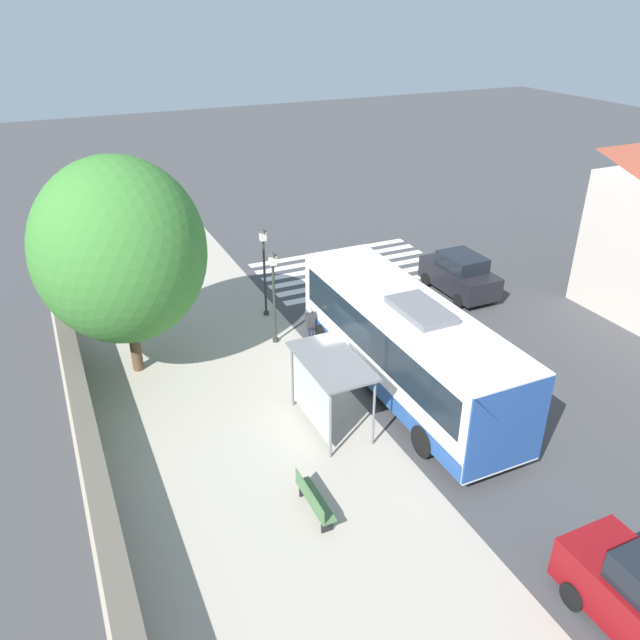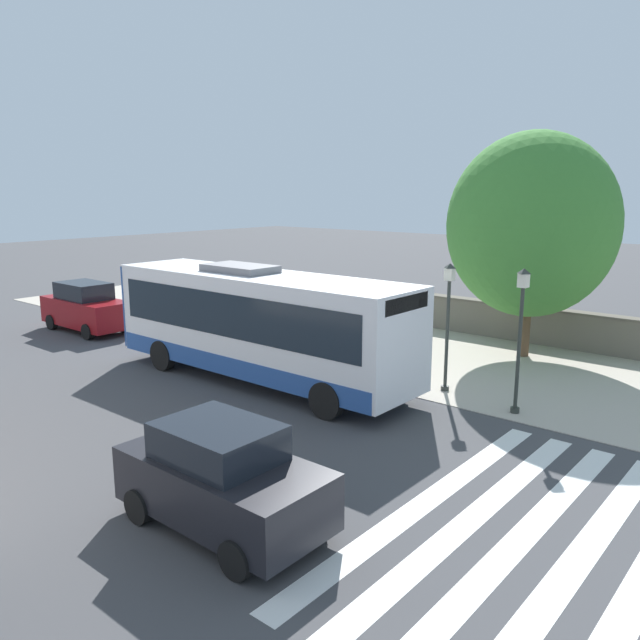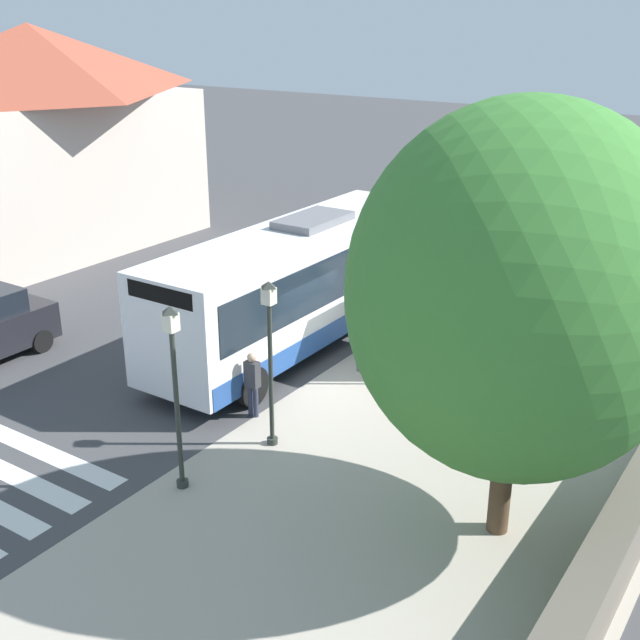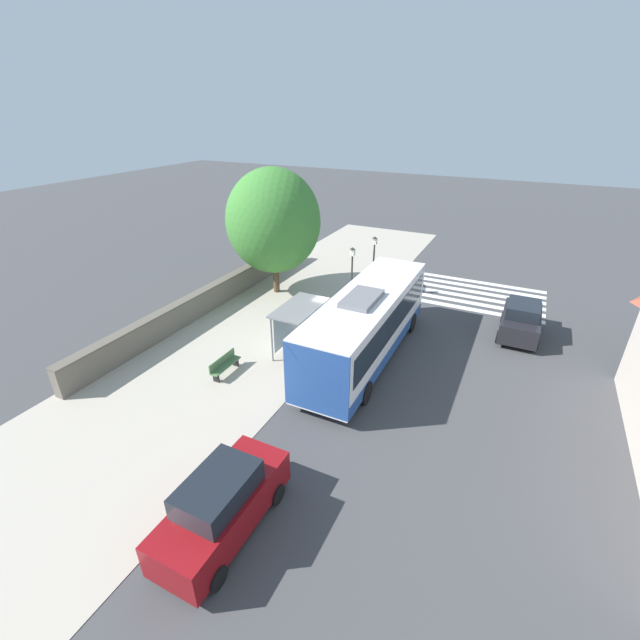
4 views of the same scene
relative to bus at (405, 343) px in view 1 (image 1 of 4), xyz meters
The scene contains 12 objects.
ground_plane 2.84m from the bus, 141.54° to the left, with size 120.00×120.00×0.00m, color #424244.
sidewalk_plaza 6.59m from the bus, 167.77° to the left, with size 9.00×44.00×0.02m.
crosswalk_stripes 11.01m from the bus, 72.24° to the left, with size 9.00×5.25×0.01m.
stone_wall 10.39m from the bus, behind, with size 0.60×20.00×1.44m.
bus is the anchor object (origin of this frame).
bus_shelter 3.35m from the bus, 166.57° to the right, with size 1.72×3.19×2.41m.
pedestrian 4.55m from the bus, 111.45° to the left, with size 0.34×0.22×1.62m.
bench 6.74m from the bus, 141.82° to the right, with size 0.40×1.78×0.88m.
street_lamp_near 5.68m from the bus, 119.34° to the left, with size 0.28×0.28×3.78m.
street_lamp_far 7.66m from the bus, 107.47° to the left, with size 0.28×0.28×3.87m.
shade_tree 9.97m from the bus, 147.55° to the left, with size 5.74×5.74×7.79m.
parked_car_far_lane 8.67m from the bus, 41.21° to the left, with size 1.96×3.90×1.89m.
Camera 1 is at (-8.48, -16.61, 12.22)m, focal length 35.00 mm.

